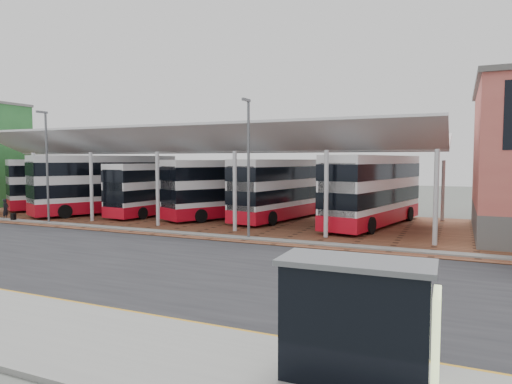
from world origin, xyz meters
TOP-DOWN VIEW (x-y plane):
  - ground at (0.00, 0.00)m, footprint 140.00×140.00m
  - road at (0.00, -1.00)m, footprint 120.00×14.00m
  - forecourt at (2.00, 13.00)m, footprint 72.00×16.00m
  - north_kerb at (0.00, 6.20)m, footprint 120.00×0.80m
  - yellow_line_near at (0.00, -7.00)m, footprint 120.00×0.12m
  - yellow_line_far at (0.00, -6.70)m, footprint 120.00×0.12m
  - canopy at (-6.00, 13.94)m, footprint 37.00×11.63m
  - lamp_west at (-14.00, 6.27)m, footprint 0.16×0.90m
  - lamp_east at (2.00, 6.27)m, footprint 0.16×0.90m
  - bus_0 at (-19.88, 14.51)m, footprint 7.98×10.90m
  - bus_1 at (-14.47, 12.69)m, footprint 7.84×11.91m
  - bus_2 at (-9.86, 14.09)m, footprint 3.56×10.56m
  - bus_3 at (-3.47, 14.57)m, footprint 7.38×10.99m
  - bus_4 at (0.67, 15.36)m, footprint 4.52×11.44m
  - bus_5 at (7.68, 14.71)m, footprint 5.09×12.11m
  - pedestrian at (-18.82, 6.53)m, footprint 0.52×0.65m
  - suitcase at (-17.37, 6.05)m, footprint 0.33×0.24m
  - bus_shelter at (11.56, -8.73)m, footprint 3.15×1.50m

SIDE VIEW (x-z plane):
  - ground at x=0.00m, z-range 0.00..0.00m
  - road at x=0.00m, z-range 0.00..0.02m
  - yellow_line_near at x=0.00m, z-range 0.02..0.03m
  - yellow_line_far at x=0.00m, z-range 0.02..0.03m
  - forecourt at x=2.00m, z-range 0.00..0.06m
  - north_kerb at x=0.00m, z-range 0.00..0.14m
  - suitcase at x=-17.37m, z-range 0.06..0.63m
  - pedestrian at x=-18.82m, z-range 0.06..1.63m
  - bus_shelter at x=11.56m, z-range 0.45..2.93m
  - bus_2 at x=-9.86m, z-range 0.05..4.31m
  - bus_3 at x=-3.47m, z-range 0.05..4.61m
  - bus_4 at x=0.67m, z-range 0.05..4.65m
  - bus_0 at x=-19.88m, z-range 0.05..4.65m
  - bus_5 at x=7.68m, z-range 0.04..4.91m
  - bus_1 at x=-14.47m, z-range 0.04..4.97m
  - lamp_west at x=-14.00m, z-range 0.32..8.40m
  - lamp_east at x=2.00m, z-range 0.32..8.40m
  - canopy at x=-6.00m, z-range 2.26..9.33m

